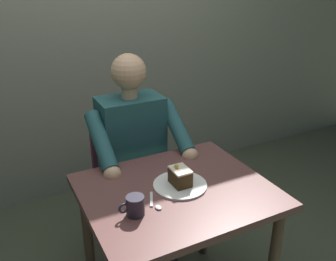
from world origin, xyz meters
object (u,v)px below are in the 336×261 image
Objects in this scene: dining_table at (176,209)px; dessert_spoon at (155,204)px; chair at (128,173)px; cake_slice at (180,176)px; seated_person at (137,162)px; coffee_cup at (135,205)px.

dessert_spoon is (0.14, 0.07, 0.12)m from dining_table.
dining_table is 0.66m from chair.
dessert_spoon is at bearing 25.90° from dining_table.
dining_table is 0.17m from cake_slice.
chair is 0.70m from cake_slice.
chair is 0.77m from dessert_spoon.
cake_slice is at bearing -154.04° from dessert_spoon.
dining_table is at bearing 90.00° from chair.
dessert_spoon is at bearing 75.56° from seated_person.
coffee_cup is at bearing 71.91° from chair.
coffee_cup is 0.11m from dessert_spoon.
coffee_cup reaches higher than dining_table.
cake_slice reaches higher than dessert_spoon.
dessert_spoon is at bearing -165.36° from coffee_cup.
dining_table is 0.30m from coffee_cup.
seated_person reaches higher than dining_table.
seated_person is 11.54× the size of coffee_cup.
dessert_spoon is at bearing 78.91° from chair.
dessert_spoon is (0.14, 0.54, 0.10)m from seated_person.
dining_table is 7.64× the size of coffee_cup.
seated_person reaches higher than cake_slice.
coffee_cup is (0.24, 0.57, 0.14)m from seated_person.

